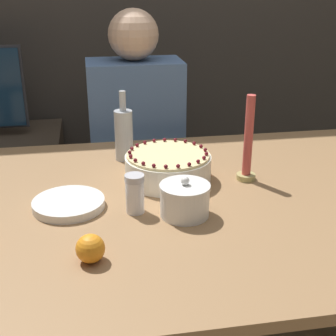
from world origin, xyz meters
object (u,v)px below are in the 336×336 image
(cake, at_px, (168,167))
(candle, at_px, (248,146))
(person_man_blue_shirt, at_px, (137,169))
(sugar_bowl, at_px, (185,200))
(bottle, at_px, (124,134))
(sugar_shaker, at_px, (135,193))

(cake, distance_m, candle, 0.26)
(cake, relative_size, person_man_blue_shirt, 0.22)
(sugar_bowl, height_order, candle, candle)
(sugar_bowl, height_order, bottle, bottle)
(bottle, bearing_deg, person_man_blue_shirt, 78.17)
(sugar_shaker, height_order, person_man_blue_shirt, person_man_blue_shirt)
(cake, bearing_deg, person_man_blue_shirt, 93.65)
(sugar_bowl, bearing_deg, person_man_blue_shirt, 92.86)
(candle, bearing_deg, cake, 170.98)
(candle, distance_m, person_man_blue_shirt, 0.77)
(sugar_bowl, height_order, sugar_shaker, sugar_bowl)
(sugar_shaker, distance_m, candle, 0.41)
(bottle, relative_size, person_man_blue_shirt, 0.20)
(bottle, height_order, person_man_blue_shirt, person_man_blue_shirt)
(cake, height_order, candle, candle)
(cake, height_order, person_man_blue_shirt, person_man_blue_shirt)
(cake, height_order, bottle, bottle)
(sugar_shaker, relative_size, bottle, 0.45)
(cake, xyz_separation_m, candle, (0.25, -0.04, 0.07))
(sugar_bowl, bearing_deg, cake, 90.88)
(person_man_blue_shirt, bearing_deg, bottle, 78.17)
(cake, height_order, sugar_bowl, sugar_bowl)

